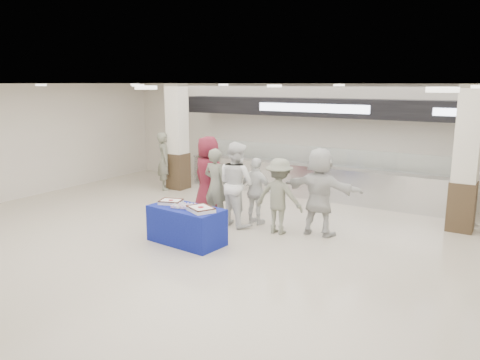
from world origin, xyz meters
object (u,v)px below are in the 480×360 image
Objects in this scene: sheet_cake_right at (201,209)px; civilian_white at (320,192)px; soldier_bg at (164,161)px; sheet_cake_left at (171,201)px; cupcake_tray at (183,206)px; soldier_b at (279,196)px; display_table at (187,225)px; civilian_maroon at (208,176)px; chef_tall at (237,184)px; soldier_a at (216,185)px; chef_short at (256,191)px.

sheet_cake_right is 2.61m from civilian_white.
civilian_white is at bearing -150.25° from soldier_bg.
sheet_cake_left is 1.21× the size of cupcake_tray.
soldier_b reaches higher than sheet_cake_left.
civilian_maroon reaches higher than display_table.
civilian_maroon is (-0.81, 1.91, 0.61)m from display_table.
soldier_bg is at bearing 138.23° from sheet_cake_right.
chef_tall is 1.91m from civilian_white.
sheet_cake_right reaches higher than display_table.
sheet_cake_left is 0.82× the size of sheet_cake_right.
display_table is at bearing 103.39° from chef_tall.
civilian_maroon reaches higher than cupcake_tray.
chef_tall is (0.56, 0.03, 0.09)m from soldier_a.
cupcake_tray is 1.64m from soldier_a.
chef_tall is at bearing 81.58° from cupcake_tray.
sheet_cake_left is (-0.45, 0.07, 0.42)m from display_table.
chef_short reaches higher than cupcake_tray.
chef_short is 0.82× the size of civilian_white.
cupcake_tray is at bearing 78.64° from chef_short.
chef_short is (0.35, 0.29, -0.19)m from chef_tall.
civilian_white reaches higher than sheet_cake_left.
chef_short is (1.00, 1.83, -0.02)m from sheet_cake_left.
soldier_bg is at bearing -15.01° from civilian_white.
chef_tall is at bearing -173.57° from soldier_a.
cupcake_tray is 0.25× the size of soldier_a.
civilian_white is at bearing 48.18° from display_table.
sheet_cake_left is 0.28× the size of civilian_white.
display_table is at bearing -178.75° from soldier_bg.
chef_tall is (-0.23, 1.69, 0.16)m from sheet_cake_right.
soldier_bg is (-3.27, 1.97, 0.01)m from soldier_a.
chef_tall reaches higher than civilian_white.
display_table is at bearing 129.63° from civilian_maroon.
civilian_maroon is at bearing -164.55° from soldier_bg.
display_table is 1.00× the size of chef_short.
soldier_a reaches higher than sheet_cake_left.
sheet_cake_right is 0.37× the size of soldier_a.
sheet_cake_right is 1.71m from chef_tall.
chef_tall reaches higher than sheet_cake_left.
cupcake_tray is 2.10m from civilian_maroon.
chef_tall is 4.29m from soldier_bg.
chef_tall is 1.17× the size of soldier_b.
soldier_b is (1.66, -0.01, -0.05)m from soldier_a.
display_table is 2.02m from chef_short.
sheet_cake_left is 2.08m from chef_short.
soldier_a is at bearing 101.03° from cupcake_tray.
soldier_b reaches higher than cupcake_tray.
sheet_cake_left is 3.15m from civilian_white.
cupcake_tray is 1.66m from chef_tall.
sheet_cake_left is at bearing 89.70° from soldier_a.
civilian_maroon is 2.15m from soldier_b.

